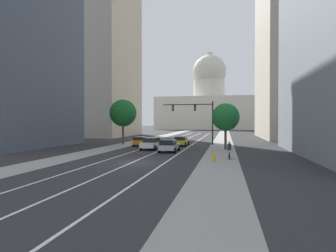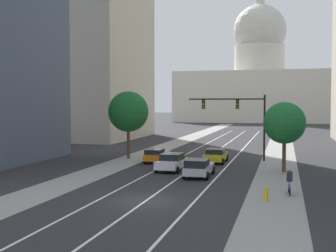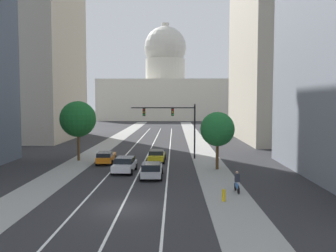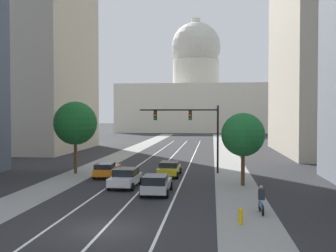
# 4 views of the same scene
# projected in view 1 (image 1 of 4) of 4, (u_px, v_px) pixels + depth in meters

# --- Properties ---
(ground_plane) EXTENTS (400.00, 400.00, 0.00)m
(ground_plane) POSITION_uv_depth(u_px,v_px,m) (189.00, 138.00, 64.26)
(ground_plane) COLOR #2B2B2D
(sidewalk_left) EXTENTS (3.53, 130.00, 0.01)m
(sidewalk_left) POSITION_uv_depth(u_px,v_px,m) (151.00, 139.00, 60.89)
(sidewalk_left) COLOR gray
(sidewalk_left) RESTS_ON ground
(sidewalk_right) EXTENTS (3.53, 130.00, 0.01)m
(sidewalk_right) POSITION_uv_depth(u_px,v_px,m) (223.00, 140.00, 57.83)
(sidewalk_right) COLOR gray
(sidewalk_right) RESTS_ON ground
(lane_stripe_left) EXTENTS (0.16, 90.00, 0.01)m
(lane_stripe_left) POSITION_uv_depth(u_px,v_px,m) (162.00, 142.00, 50.16)
(lane_stripe_left) COLOR white
(lane_stripe_left) RESTS_ON ground
(lane_stripe_center) EXTENTS (0.16, 90.00, 0.01)m
(lane_stripe_center) POSITION_uv_depth(u_px,v_px,m) (178.00, 142.00, 49.57)
(lane_stripe_center) COLOR white
(lane_stripe_center) RESTS_ON ground
(lane_stripe_right) EXTENTS (0.16, 90.00, 0.01)m
(lane_stripe_right) POSITION_uv_depth(u_px,v_px,m) (195.00, 143.00, 48.98)
(lane_stripe_right) COLOR white
(lane_stripe_right) RESTS_ON ground
(office_tower_far_left) EXTENTS (15.00, 22.76, 46.03)m
(office_tower_far_left) POSITION_uv_depth(u_px,v_px,m) (102.00, 47.00, 72.72)
(office_tower_far_left) COLOR #B7AD99
(office_tower_far_left) RESTS_ON ground
(office_tower_far_right) EXTENTS (14.60, 27.99, 55.48)m
(office_tower_far_right) POSITION_uv_depth(u_px,v_px,m) (294.00, 13.00, 62.48)
(office_tower_far_right) COLOR #B7AD99
(office_tower_far_right) RESTS_ON ground
(capitol_building) EXTENTS (51.42, 23.49, 38.29)m
(capitol_building) POSITION_uv_depth(u_px,v_px,m) (209.00, 104.00, 140.97)
(capitol_building) COLOR beige
(capitol_building) RESTS_ON ground
(car_silver) EXTENTS (2.08, 4.58, 1.52)m
(car_silver) POSITION_uv_depth(u_px,v_px,m) (169.00, 145.00, 34.01)
(car_silver) COLOR #B2B5BA
(car_silver) RESTS_ON ground
(car_yellow) EXTENTS (2.13, 4.56, 1.38)m
(car_yellow) POSITION_uv_depth(u_px,v_px,m) (181.00, 141.00, 42.89)
(car_yellow) COLOR yellow
(car_yellow) RESTS_ON ground
(car_white) EXTENTS (2.28, 4.31, 1.53)m
(car_white) POSITION_uv_depth(u_px,v_px,m) (151.00, 143.00, 37.18)
(car_white) COLOR silver
(car_white) RESTS_ON ground
(car_orange) EXTENTS (2.10, 4.84, 1.42)m
(car_orange) POSITION_uv_depth(u_px,v_px,m) (142.00, 141.00, 42.77)
(car_orange) COLOR orange
(car_orange) RESTS_ON ground
(traffic_signal_mast) EXTENTS (8.03, 0.39, 6.84)m
(traffic_signal_mast) POSITION_uv_depth(u_px,v_px,m) (197.00, 114.00, 44.61)
(traffic_signal_mast) COLOR black
(traffic_signal_mast) RESTS_ON ground
(fire_hydrant) EXTENTS (0.26, 0.35, 0.91)m
(fire_hydrant) POSITION_uv_depth(u_px,v_px,m) (214.00, 157.00, 25.38)
(fire_hydrant) COLOR yellow
(fire_hydrant) RESTS_ON ground
(cyclist) EXTENTS (0.38, 1.70, 1.72)m
(cyclist) POSITION_uv_depth(u_px,v_px,m) (229.00, 150.00, 27.49)
(cyclist) COLOR black
(cyclist) RESTS_ON ground
(street_tree_near_right) EXTENTS (3.62, 3.62, 6.08)m
(street_tree_near_right) POSITION_uv_depth(u_px,v_px,m) (226.00, 117.00, 36.98)
(street_tree_near_right) COLOR #51381E
(street_tree_near_right) RESTS_ON ground
(street_tree_near_left) EXTENTS (4.35, 4.35, 7.24)m
(street_tree_near_left) POSITION_uv_depth(u_px,v_px,m) (123.00, 113.00, 45.37)
(street_tree_near_left) COLOR #51381E
(street_tree_near_left) RESTS_ON ground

